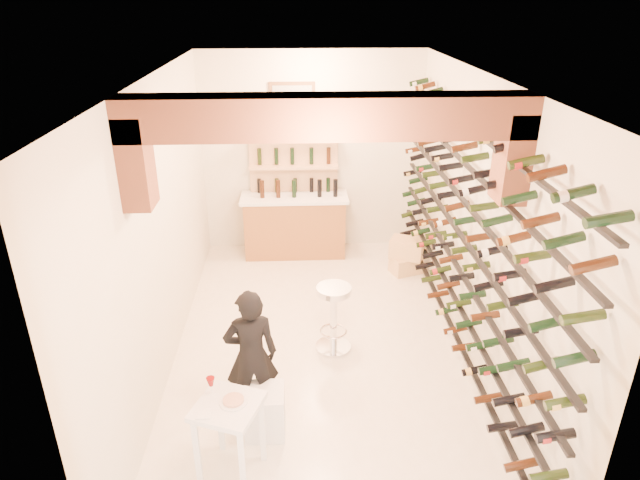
# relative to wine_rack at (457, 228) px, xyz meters

# --- Properties ---
(ground) EXTENTS (6.00, 6.00, 0.00)m
(ground) POSITION_rel_wine_rack_xyz_m (-1.53, 0.00, -1.55)
(ground) COLOR white
(ground) RESTS_ON ground
(room_shell) EXTENTS (3.52, 6.02, 3.21)m
(room_shell) POSITION_rel_wine_rack_xyz_m (-1.53, -0.26, 0.70)
(room_shell) COLOR silver
(room_shell) RESTS_ON ground
(wine_rack) EXTENTS (0.32, 5.70, 2.56)m
(wine_rack) POSITION_rel_wine_rack_xyz_m (0.00, 0.00, 0.00)
(wine_rack) COLOR black
(wine_rack) RESTS_ON ground
(back_counter) EXTENTS (1.70, 0.62, 1.29)m
(back_counter) POSITION_rel_wine_rack_xyz_m (-1.83, 2.65, -1.02)
(back_counter) COLOR #9B6230
(back_counter) RESTS_ON ground
(back_shelving) EXTENTS (1.40, 0.31, 2.73)m
(back_shelving) POSITION_rel_wine_rack_xyz_m (-1.83, 2.89, -0.38)
(back_shelving) COLOR tan
(back_shelving) RESTS_ON ground
(tasting_table) EXTENTS (0.68, 0.68, 0.93)m
(tasting_table) POSITION_rel_wine_rack_xyz_m (-2.43, -1.87, -0.92)
(tasting_table) COLOR white
(tasting_table) RESTS_ON ground
(white_stool) EXTENTS (0.39, 0.39, 0.48)m
(white_stool) POSITION_rel_wine_rack_xyz_m (-2.15, -1.39, -1.31)
(white_stool) COLOR white
(white_stool) RESTS_ON ground
(person) EXTENTS (0.58, 0.43, 1.44)m
(person) POSITION_rel_wine_rack_xyz_m (-2.27, -1.14, -0.83)
(person) COLOR black
(person) RESTS_ON ground
(chrome_barstool) EXTENTS (0.44, 0.44, 0.84)m
(chrome_barstool) POSITION_rel_wine_rack_xyz_m (-1.38, -0.03, -1.06)
(chrome_barstool) COLOR silver
(chrome_barstool) RESTS_ON ground
(crate_lower) EXTENTS (0.53, 0.45, 0.27)m
(crate_lower) POSITION_rel_wine_rack_xyz_m (-0.13, 1.90, -1.41)
(crate_lower) COLOR #DEB17A
(crate_lower) RESTS_ON ground
(crate_upper) EXTENTS (0.59, 0.51, 0.29)m
(crate_upper) POSITION_rel_wine_rack_xyz_m (-0.13, 1.90, -1.14)
(crate_upper) COLOR #DEB17A
(crate_upper) RESTS_ON crate_lower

